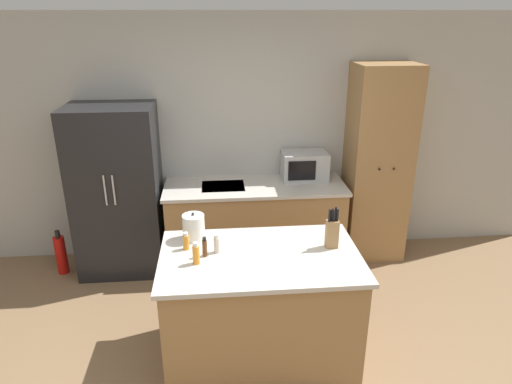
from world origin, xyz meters
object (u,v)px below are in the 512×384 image
(knife_block, at_px, (332,232))
(spice_bottle_green_herb, at_px, (196,254))
(spice_bottle_short_red, at_px, (217,244))
(refrigerator, at_px, (118,191))
(kettle, at_px, (194,227))
(microwave, at_px, (304,166))
(spice_bottle_amber_oil, at_px, (205,247))
(pantry_cabinet, at_px, (377,165))
(fire_extinguisher, at_px, (61,254))
(spice_bottle_tall_dark, at_px, (186,241))

(knife_block, relative_size, spice_bottle_green_herb, 1.96)
(spice_bottle_short_red, bearing_deg, refrigerator, 124.91)
(spice_bottle_green_herb, bearing_deg, kettle, 94.34)
(microwave, relative_size, spice_bottle_short_red, 3.25)
(spice_bottle_short_red, distance_m, spice_bottle_amber_oil, 0.10)
(refrigerator, xyz_separation_m, spice_bottle_amber_oil, (0.91, -1.48, 0.11))
(spice_bottle_green_herb, height_order, kettle, kettle)
(microwave, height_order, spice_bottle_short_red, microwave)
(spice_bottle_short_red, relative_size, spice_bottle_amber_oil, 0.95)
(pantry_cabinet, bearing_deg, spice_bottle_amber_oil, -139.79)
(knife_block, relative_size, kettle, 1.45)
(refrigerator, height_order, spice_bottle_green_herb, refrigerator)
(spice_bottle_amber_oil, distance_m, fire_extinguisher, 2.23)
(refrigerator, bearing_deg, spice_bottle_amber_oil, -58.41)
(refrigerator, xyz_separation_m, spice_bottle_short_red, (1.00, -1.43, 0.11))
(spice_bottle_tall_dark, xyz_separation_m, fire_extinguisher, (-1.41, 1.29, -0.76))
(spice_bottle_tall_dark, height_order, fire_extinguisher, spice_bottle_tall_dark)
(pantry_cabinet, distance_m, microwave, 0.78)
(spice_bottle_tall_dark, distance_m, kettle, 0.18)
(spice_bottle_green_herb, xyz_separation_m, kettle, (-0.03, 0.38, 0.02))
(refrigerator, xyz_separation_m, knife_block, (1.87, -1.43, 0.16))
(spice_bottle_tall_dark, distance_m, fire_extinguisher, 2.05)
(pantry_cabinet, height_order, spice_bottle_tall_dark, pantry_cabinet)
(spice_bottle_amber_oil, bearing_deg, spice_bottle_short_red, 28.66)
(knife_block, relative_size, spice_bottle_tall_dark, 2.36)
(fire_extinguisher, bearing_deg, spice_bottle_short_red, -39.58)
(refrigerator, relative_size, fire_extinguisher, 3.57)
(spice_bottle_tall_dark, xyz_separation_m, spice_bottle_amber_oil, (0.14, -0.12, 0.01))
(spice_bottle_tall_dark, xyz_separation_m, kettle, (0.05, 0.17, 0.04))
(spice_bottle_amber_oil, bearing_deg, knife_block, 3.12)
(refrigerator, xyz_separation_m, spice_bottle_green_herb, (0.85, -1.58, 0.12))
(spice_bottle_tall_dark, height_order, kettle, kettle)
(pantry_cabinet, height_order, fire_extinguisher, pantry_cabinet)
(spice_bottle_green_herb, bearing_deg, spice_bottle_amber_oil, 59.26)
(spice_bottle_green_herb, bearing_deg, fire_extinguisher, 134.76)
(pantry_cabinet, relative_size, spice_bottle_tall_dark, 15.18)
(kettle, bearing_deg, spice_bottle_tall_dark, -107.86)
(microwave, distance_m, spice_bottle_amber_oil, 1.93)
(spice_bottle_tall_dark, height_order, spice_bottle_amber_oil, spice_bottle_amber_oil)
(knife_block, bearing_deg, spice_bottle_short_red, -179.75)
(pantry_cabinet, xyz_separation_m, spice_bottle_tall_dark, (-1.97, -1.42, -0.08))
(kettle, height_order, fire_extinguisher, kettle)
(spice_bottle_tall_dark, relative_size, kettle, 0.61)
(pantry_cabinet, distance_m, spice_bottle_tall_dark, 2.43)
(spice_bottle_green_herb, relative_size, fire_extinguisher, 0.34)
(spice_bottle_short_red, bearing_deg, pantry_cabinet, 40.72)
(spice_bottle_amber_oil, relative_size, fire_extinguisher, 0.31)
(spice_bottle_short_red, height_order, fire_extinguisher, spice_bottle_short_red)
(fire_extinguisher, bearing_deg, refrigerator, 6.60)
(spice_bottle_amber_oil, bearing_deg, fire_extinguisher, 137.85)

